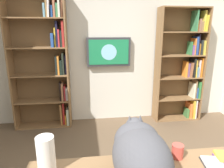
{
  "coord_description": "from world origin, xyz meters",
  "views": [
    {
      "loc": [
        0.43,
        1.28,
        1.6
      ],
      "look_at": [
        0.13,
        -1.11,
        0.95
      ],
      "focal_mm": 32.43,
      "sensor_mm": 36.0,
      "label": 1
    }
  ],
  "objects_px": {
    "coffee_mug": "(178,151)",
    "wall_mounted_tv": "(109,52)",
    "bookshelf_left": "(185,67)",
    "bookshelf_right": "(46,58)",
    "paper_towel_roll": "(46,155)",
    "cat": "(140,152)"
  },
  "relations": [
    {
      "from": "bookshelf_right",
      "to": "coffee_mug",
      "type": "height_order",
      "value": "bookshelf_right"
    },
    {
      "from": "paper_towel_roll",
      "to": "cat",
      "type": "bearing_deg",
      "value": 168.51
    },
    {
      "from": "bookshelf_right",
      "to": "cat",
      "type": "bearing_deg",
      "value": 111.83
    },
    {
      "from": "cat",
      "to": "paper_towel_roll",
      "type": "xyz_separation_m",
      "value": [
        0.56,
        -0.11,
        -0.05
      ]
    },
    {
      "from": "bookshelf_right",
      "to": "bookshelf_left",
      "type": "bearing_deg",
      "value": 179.91
    },
    {
      "from": "wall_mounted_tv",
      "to": "cat",
      "type": "relative_size",
      "value": 1.15
    },
    {
      "from": "bookshelf_left",
      "to": "paper_towel_roll",
      "type": "bearing_deg",
      "value": 48.23
    },
    {
      "from": "cat",
      "to": "coffee_mug",
      "type": "bearing_deg",
      "value": -154.69
    },
    {
      "from": "bookshelf_right",
      "to": "paper_towel_roll",
      "type": "relative_size",
      "value": 9.41
    },
    {
      "from": "wall_mounted_tv",
      "to": "cat",
      "type": "bearing_deg",
      "value": 88.0
    },
    {
      "from": "bookshelf_left",
      "to": "cat",
      "type": "relative_size",
      "value": 3.06
    },
    {
      "from": "bookshelf_left",
      "to": "bookshelf_right",
      "type": "xyz_separation_m",
      "value": [
        2.36,
        -0.0,
        0.2
      ]
    },
    {
      "from": "wall_mounted_tv",
      "to": "coffee_mug",
      "type": "height_order",
      "value": "wall_mounted_tv"
    },
    {
      "from": "bookshelf_left",
      "to": "coffee_mug",
      "type": "xyz_separation_m",
      "value": [
        1.12,
        2.19,
        -0.17
      ]
    },
    {
      "from": "coffee_mug",
      "to": "wall_mounted_tv",
      "type": "bearing_deg",
      "value": -84.38
    },
    {
      "from": "bookshelf_left",
      "to": "paper_towel_roll",
      "type": "height_order",
      "value": "bookshelf_left"
    },
    {
      "from": "cat",
      "to": "paper_towel_roll",
      "type": "height_order",
      "value": "cat"
    },
    {
      "from": "cat",
      "to": "coffee_mug",
      "type": "distance_m",
      "value": 0.36
    },
    {
      "from": "bookshelf_left",
      "to": "cat",
      "type": "xyz_separation_m",
      "value": [
        1.43,
        2.33,
        -0.05
      ]
    },
    {
      "from": "bookshelf_right",
      "to": "wall_mounted_tv",
      "type": "xyz_separation_m",
      "value": [
        -1.02,
        -0.08,
        0.08
      ]
    },
    {
      "from": "paper_towel_roll",
      "to": "coffee_mug",
      "type": "bearing_deg",
      "value": -177.85
    },
    {
      "from": "bookshelf_left",
      "to": "coffee_mug",
      "type": "height_order",
      "value": "bookshelf_left"
    }
  ]
}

